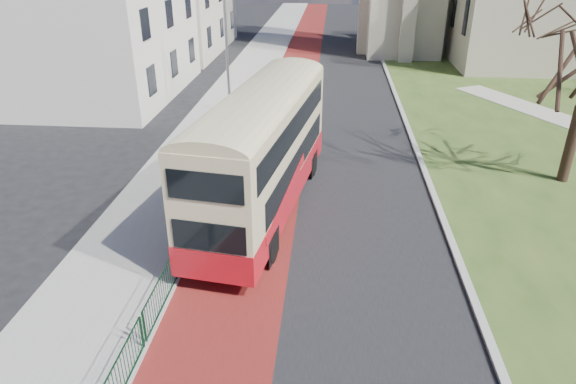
# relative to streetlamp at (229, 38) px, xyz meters

# --- Properties ---
(ground) EXTENTS (160.00, 160.00, 0.00)m
(ground) POSITION_rel_streetlamp_xyz_m (4.35, -18.00, -4.59)
(ground) COLOR black
(ground) RESTS_ON ground
(road_carriageway) EXTENTS (9.00, 120.00, 0.01)m
(road_carriageway) POSITION_rel_streetlamp_xyz_m (5.85, 2.00, -4.59)
(road_carriageway) COLOR black
(road_carriageway) RESTS_ON ground
(bus_lane) EXTENTS (3.40, 120.00, 0.01)m
(bus_lane) POSITION_rel_streetlamp_xyz_m (3.15, 2.00, -4.59)
(bus_lane) COLOR #591414
(bus_lane) RESTS_ON ground
(pavement_west) EXTENTS (4.00, 120.00, 0.12)m
(pavement_west) POSITION_rel_streetlamp_xyz_m (-0.65, 2.00, -4.53)
(pavement_west) COLOR gray
(pavement_west) RESTS_ON ground
(kerb_west) EXTENTS (0.25, 120.00, 0.13)m
(kerb_west) POSITION_rel_streetlamp_xyz_m (1.35, 2.00, -4.53)
(kerb_west) COLOR #999993
(kerb_west) RESTS_ON ground
(kerb_east) EXTENTS (0.25, 80.00, 0.13)m
(kerb_east) POSITION_rel_streetlamp_xyz_m (10.45, 4.00, -4.53)
(kerb_east) COLOR #999993
(kerb_east) RESTS_ON ground
(pedestrian_railing) EXTENTS (0.07, 24.00, 1.12)m
(pedestrian_railing) POSITION_rel_streetlamp_xyz_m (1.40, -14.00, -4.04)
(pedestrian_railing) COLOR #0B331B
(pedestrian_railing) RESTS_ON ground
(streetlamp) EXTENTS (2.13, 0.18, 8.00)m
(streetlamp) POSITION_rel_streetlamp_xyz_m (0.00, 0.00, 0.00)
(streetlamp) COLOR gray
(streetlamp) RESTS_ON pavement_west
(bus) EXTENTS (4.22, 11.51, 4.71)m
(bus) POSITION_rel_streetlamp_xyz_m (3.53, -12.23, -1.91)
(bus) COLOR #B3101A
(bus) RESTS_ON ground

